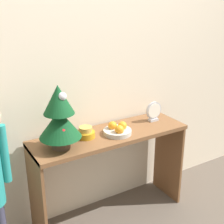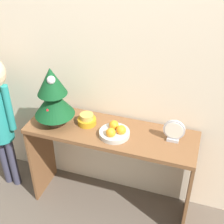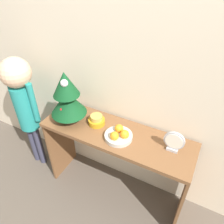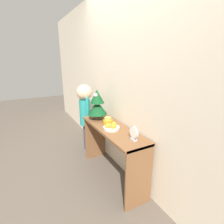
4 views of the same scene
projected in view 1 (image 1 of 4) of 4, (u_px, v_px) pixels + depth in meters
name	position (u px, v px, depth m)	size (l,w,h in m)	color
back_wall	(94.00, 56.00, 2.27)	(7.00, 0.05, 2.50)	beige
console_table	(110.00, 153.00, 2.32)	(1.18, 0.37, 0.72)	brown
mini_tree	(59.00, 116.00, 1.97)	(0.27, 0.27, 0.43)	#4C3828
fruit_bowl	(118.00, 130.00, 2.25)	(0.20, 0.20, 0.08)	#B7B2A8
singing_bowl	(86.00, 133.00, 2.19)	(0.13, 0.13, 0.08)	#B78419
desk_clock	(154.00, 112.00, 2.46)	(0.14, 0.04, 0.16)	#B2B2B7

